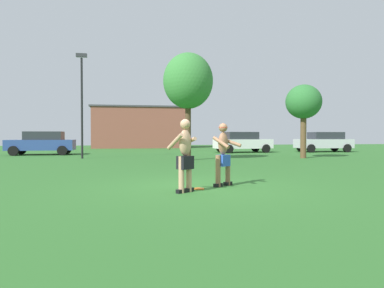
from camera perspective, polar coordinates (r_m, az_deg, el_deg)
ground_plane at (r=9.29m, az=1.13°, el=-6.80°), size 80.00×80.00×0.00m
player_with_cap at (r=9.44m, az=4.94°, el=-1.23°), size 0.78×0.72×1.64m
player_in_black at (r=8.36m, az=-1.12°, el=-1.55°), size 0.69×0.82×1.69m
frisbee at (r=8.94m, az=1.12°, el=-7.03°), size 0.26×0.26×0.03m
car_white_near_post at (r=28.17m, az=7.89°, el=0.35°), size 4.46×2.37×1.58m
car_silver_mid_lot at (r=30.83m, az=20.03°, el=0.36°), size 4.35×2.12×1.58m
car_blue_far_end at (r=26.53m, az=-22.51°, el=0.19°), size 4.30×2.02×1.58m
lamp_post at (r=21.71m, az=-16.93°, el=7.43°), size 0.60×0.24×5.96m
outbuilding_behind_lot at (r=39.41m, az=-8.07°, el=2.62°), size 10.36×5.01×4.37m
tree_right_field at (r=22.07m, az=17.13°, el=6.20°), size 2.06×2.06×4.26m
tree_behind_players at (r=19.51m, az=-0.62°, el=9.79°), size 2.65×2.65×5.69m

